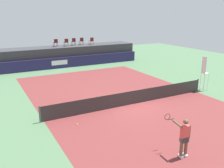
# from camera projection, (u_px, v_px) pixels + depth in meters

# --- Properties ---
(ground_plane) EXTENTS (48.00, 48.00, 0.00)m
(ground_plane) POSITION_uv_depth(u_px,v_px,m) (111.00, 92.00, 19.68)
(ground_plane) COLOR #4C704C
(court_inner) EXTENTS (12.00, 22.00, 0.00)m
(court_inner) POSITION_uv_depth(u_px,v_px,m) (132.00, 104.00, 17.14)
(court_inner) COLOR maroon
(court_inner) RESTS_ON ground
(sponsor_wall) EXTENTS (18.00, 0.22, 1.20)m
(sponsor_wall) POSITION_uv_depth(u_px,v_px,m) (68.00, 62.00, 28.40)
(sponsor_wall) COLOR #231E4C
(sponsor_wall) RESTS_ON ground
(spectator_platform) EXTENTS (18.00, 2.80, 2.20)m
(spectator_platform) POSITION_uv_depth(u_px,v_px,m) (63.00, 56.00, 29.78)
(spectator_platform) COLOR #38383D
(spectator_platform) RESTS_ON ground
(spectator_chair_far_left) EXTENTS (0.46, 0.46, 0.89)m
(spectator_chair_far_left) POSITION_uv_depth(u_px,v_px,m) (56.00, 42.00, 29.02)
(spectator_chair_far_left) COLOR #561919
(spectator_chair_far_left) RESTS_ON spectator_platform
(spectator_chair_left) EXTENTS (0.46, 0.46, 0.89)m
(spectator_chair_left) POSITION_uv_depth(u_px,v_px,m) (66.00, 42.00, 29.39)
(spectator_chair_left) COLOR #561919
(spectator_chair_left) RESTS_ON spectator_platform
(spectator_chair_center) EXTENTS (0.46, 0.46, 0.89)m
(spectator_chair_center) POSITION_uv_depth(u_px,v_px,m) (74.00, 41.00, 30.06)
(spectator_chair_center) COLOR #561919
(spectator_chair_center) RESTS_ON spectator_platform
(spectator_chair_right) EXTENTS (0.45, 0.45, 0.89)m
(spectator_chair_right) POSITION_uv_depth(u_px,v_px,m) (81.00, 41.00, 30.61)
(spectator_chair_right) COLOR #561919
(spectator_chair_right) RESTS_ON spectator_platform
(spectator_chair_far_right) EXTENTS (0.46, 0.46, 0.89)m
(spectator_chair_far_right) POSITION_uv_depth(u_px,v_px,m) (91.00, 41.00, 30.78)
(spectator_chair_far_right) COLOR #561919
(spectator_chair_far_right) RESTS_ON spectator_platform
(umpire_chair) EXTENTS (0.45, 0.45, 2.76)m
(umpire_chair) POSITION_uv_depth(u_px,v_px,m) (204.00, 71.00, 19.80)
(umpire_chair) COLOR white
(umpire_chair) RESTS_ON ground
(tennis_net) EXTENTS (12.40, 0.02, 0.95)m
(tennis_net) POSITION_uv_depth(u_px,v_px,m) (132.00, 98.00, 17.01)
(tennis_net) COLOR #2D2D2D
(tennis_net) RESTS_ON ground
(net_post_near) EXTENTS (0.10, 0.10, 1.00)m
(net_post_near) POSITION_uv_depth(u_px,v_px,m) (40.00, 114.00, 14.18)
(net_post_near) COLOR #4C4C51
(net_post_near) RESTS_ON ground
(net_post_far) EXTENTS (0.10, 0.10, 1.00)m
(net_post_far) POSITION_uv_depth(u_px,v_px,m) (198.00, 85.00, 19.83)
(net_post_far) COLOR #4C4C51
(net_post_far) RESTS_ON ground
(tennis_player) EXTENTS (0.60, 1.18, 1.77)m
(tennis_player) POSITION_uv_depth(u_px,v_px,m) (184.00, 137.00, 10.69)
(tennis_player) COLOR white
(tennis_player) RESTS_ON court_inner
(tennis_ball) EXTENTS (0.07, 0.07, 0.07)m
(tennis_ball) POSITION_uv_depth(u_px,v_px,m) (77.00, 124.00, 14.00)
(tennis_ball) COLOR #D8EA33
(tennis_ball) RESTS_ON court_inner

